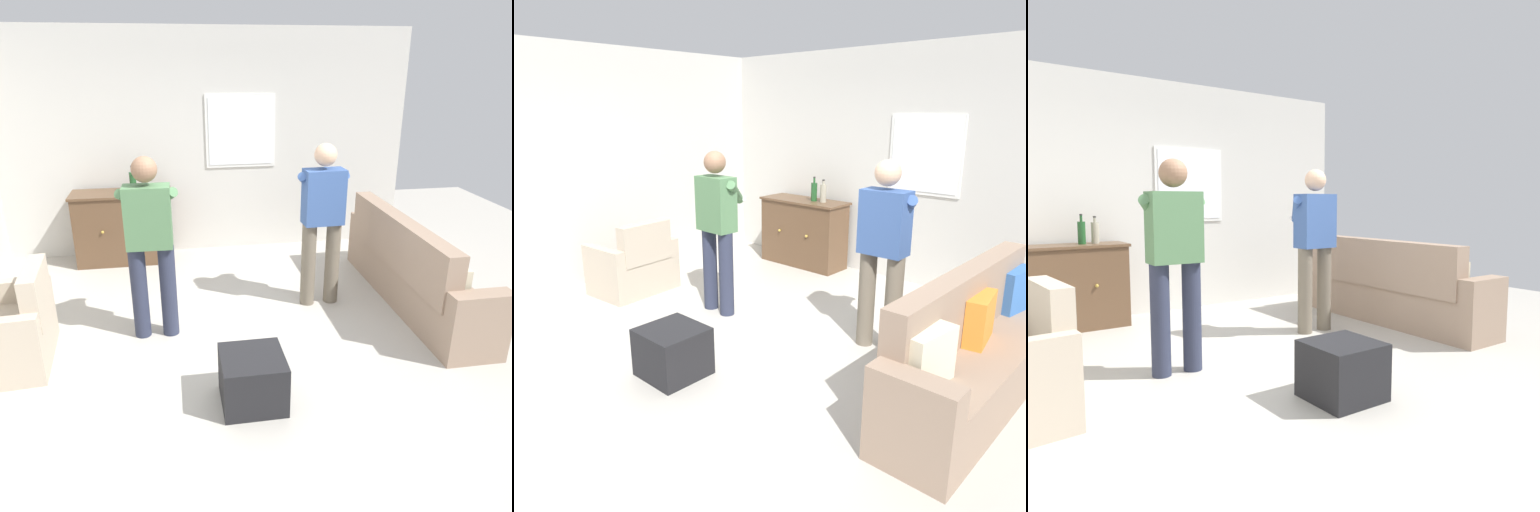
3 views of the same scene
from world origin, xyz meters
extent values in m
plane|color=#B2ADA3|center=(0.00, 0.00, 0.00)|extent=(10.40, 10.40, 0.00)
cube|color=beige|center=(0.00, 2.66, 1.40)|extent=(5.20, 0.12, 2.80)
cube|color=silver|center=(0.41, 2.60, 1.56)|extent=(0.89, 0.02, 0.91)
cube|color=white|center=(0.41, 2.59, 1.56)|extent=(0.81, 0.03, 0.83)
cube|color=beige|center=(-2.66, 0.00, 1.40)|extent=(0.12, 5.20, 2.80)
cube|color=gray|center=(1.96, 0.62, 0.21)|extent=(0.55, 2.14, 0.42)
cube|color=gray|center=(1.76, 0.62, 0.68)|extent=(0.18, 2.14, 0.52)
cube|color=gray|center=(1.96, -0.53, 0.32)|extent=(0.55, 0.18, 0.64)
cube|color=#386BB7|center=(1.89, 1.44, 0.60)|extent=(0.21, 0.42, 0.36)
cube|color=orange|center=(1.89, 0.62, 0.60)|extent=(0.20, 0.42, 0.36)
cube|color=beige|center=(1.89, -0.20, 0.60)|extent=(0.19, 0.41, 0.36)
cube|color=#B2A38E|center=(-1.93, 0.11, 0.20)|extent=(0.69, 0.69, 0.40)
cube|color=#B2A38E|center=(-1.67, 0.13, 0.62)|extent=(0.19, 0.65, 0.45)
cube|color=#B2A38E|center=(-1.90, -0.27, 0.30)|extent=(0.65, 0.17, 0.60)
cube|color=#B2A38E|center=(-1.96, 0.49, 0.30)|extent=(0.65, 0.17, 0.60)
cube|color=brown|center=(-1.12, 2.30, 0.44)|extent=(1.17, 0.44, 0.87)
cube|color=brown|center=(-1.12, 2.30, 0.89)|extent=(1.21, 0.48, 0.03)
sphere|color=#B79338|center=(-1.36, 2.06, 0.48)|extent=(0.04, 0.04, 0.04)
sphere|color=#B79338|center=(-0.89, 2.06, 0.48)|extent=(0.04, 0.04, 0.04)
cylinder|color=#1E4C23|center=(-0.96, 2.31, 1.02)|extent=(0.08, 0.08, 0.24)
cylinder|color=#1E4C23|center=(-0.96, 2.31, 1.18)|extent=(0.03, 0.03, 0.06)
cylinder|color=#262626|center=(-0.96, 2.31, 1.22)|extent=(0.03, 0.03, 0.02)
cylinder|color=gray|center=(-0.82, 2.32, 1.02)|extent=(0.08, 0.08, 0.23)
cylinder|color=gray|center=(-0.82, 2.32, 1.16)|extent=(0.03, 0.03, 0.05)
cylinder|color=#262626|center=(-0.82, 2.32, 1.19)|extent=(0.03, 0.03, 0.02)
cube|color=black|center=(0.01, -0.76, 0.20)|extent=(0.47, 0.47, 0.40)
cylinder|color=#282D42|center=(-0.85, 0.38, 0.44)|extent=(0.15, 0.15, 0.88)
cylinder|color=#282D42|center=(-0.59, 0.37, 0.44)|extent=(0.15, 0.15, 0.88)
cube|color=#4C754C|center=(-0.72, 0.38, 1.16)|extent=(0.41, 0.23, 0.55)
sphere|color=#8C664C|center=(-0.72, 0.38, 1.57)|extent=(0.22, 0.22, 0.22)
cylinder|color=#4C754C|center=(-0.83, 0.54, 1.27)|extent=(0.34, 0.40, 0.29)
cylinder|color=#4C754C|center=(-0.60, 0.53, 1.27)|extent=(0.32, 0.41, 0.29)
cube|color=white|center=(-0.71, 0.70, 1.18)|extent=(0.15, 0.04, 0.04)
cylinder|color=#6B6051|center=(0.85, 0.76, 0.44)|extent=(0.15, 0.15, 0.88)
cylinder|color=#6B6051|center=(1.10, 0.77, 0.44)|extent=(0.15, 0.15, 0.88)
cube|color=#385693|center=(0.97, 0.77, 1.16)|extent=(0.41, 0.24, 0.55)
sphere|color=#D8AD8C|center=(0.97, 0.77, 1.57)|extent=(0.22, 0.22, 0.22)
cylinder|color=#385693|center=(0.85, 0.92, 1.27)|extent=(0.32, 0.41, 0.29)
cylinder|color=#385693|center=(1.08, 0.93, 1.27)|extent=(0.34, 0.40, 0.29)
cube|color=white|center=(0.96, 1.09, 1.18)|extent=(0.15, 0.05, 0.04)
camera|label=1|loc=(-0.49, -3.84, 2.44)|focal=35.00mm
camera|label=2|loc=(3.04, -2.90, 2.07)|focal=35.00mm
camera|label=3|loc=(-2.22, -3.26, 1.35)|focal=35.00mm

